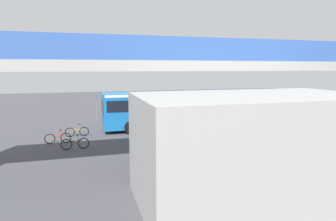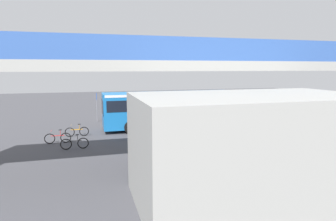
{
  "view_description": "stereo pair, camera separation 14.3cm",
  "coord_description": "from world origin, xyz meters",
  "px_view_note": "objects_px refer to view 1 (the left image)",
  "views": [
    {
      "loc": [
        7.04,
        24.67,
        5.22
      ],
      "look_at": [
        0.38,
        1.4,
        1.6
      ],
      "focal_mm": 30.61,
      "sensor_mm": 36.0,
      "label": 1
    },
    {
      "loc": [
        6.91,
        24.71,
        5.22
      ],
      "look_at": [
        0.38,
        1.4,
        1.6
      ],
      "focal_mm": 30.61,
      "sensor_mm": 36.0,
      "label": 2
    }
  ],
  "objects_px": {
    "parked_van": "(280,116)",
    "pedestrian": "(239,120)",
    "bicycle_orange": "(77,132)",
    "bicycle_black": "(75,144)",
    "city_bus": "(170,107)",
    "traffic_sign": "(96,103)",
    "bicycle_red": "(58,138)"
  },
  "relations": [
    {
      "from": "bicycle_black",
      "to": "bicycle_orange",
      "type": "relative_size",
      "value": 1.0
    },
    {
      "from": "city_bus",
      "to": "bicycle_orange",
      "type": "distance_m",
      "value": 7.99
    },
    {
      "from": "city_bus",
      "to": "pedestrian",
      "type": "distance_m",
      "value": 5.94
    },
    {
      "from": "city_bus",
      "to": "parked_van",
      "type": "height_order",
      "value": "city_bus"
    },
    {
      "from": "bicycle_red",
      "to": "city_bus",
      "type": "bearing_deg",
      "value": -162.75
    },
    {
      "from": "parked_van",
      "to": "pedestrian",
      "type": "distance_m",
      "value": 3.55
    },
    {
      "from": "traffic_sign",
      "to": "parked_van",
      "type": "bearing_deg",
      "value": 151.4
    },
    {
      "from": "bicycle_orange",
      "to": "traffic_sign",
      "type": "height_order",
      "value": "traffic_sign"
    },
    {
      "from": "parked_van",
      "to": "traffic_sign",
      "type": "bearing_deg",
      "value": -28.6
    },
    {
      "from": "city_bus",
      "to": "parked_van",
      "type": "distance_m",
      "value": 9.32
    },
    {
      "from": "bicycle_red",
      "to": "bicycle_black",
      "type": "distance_m",
      "value": 2.2
    },
    {
      "from": "bicycle_black",
      "to": "bicycle_orange",
      "type": "height_order",
      "value": "same"
    },
    {
      "from": "city_bus",
      "to": "bicycle_red",
      "type": "distance_m",
      "value": 9.54
    },
    {
      "from": "bicycle_red",
      "to": "traffic_sign",
      "type": "xyz_separation_m",
      "value": [
        -2.92,
        -7.52,
        1.52
      ]
    },
    {
      "from": "city_bus",
      "to": "pedestrian",
      "type": "height_order",
      "value": "city_bus"
    },
    {
      "from": "parked_van",
      "to": "traffic_sign",
      "type": "xyz_separation_m",
      "value": [
        14.75,
        -8.04,
        0.71
      ]
    },
    {
      "from": "bicycle_red",
      "to": "bicycle_black",
      "type": "height_order",
      "value": "same"
    },
    {
      "from": "city_bus",
      "to": "traffic_sign",
      "type": "height_order",
      "value": "city_bus"
    },
    {
      "from": "parked_van",
      "to": "bicycle_black",
      "type": "distance_m",
      "value": 16.56
    },
    {
      "from": "bicycle_black",
      "to": "bicycle_orange",
      "type": "xyz_separation_m",
      "value": [
        -0.03,
        -3.6,
        0.0
      ]
    },
    {
      "from": "parked_van",
      "to": "pedestrian",
      "type": "relative_size",
      "value": 2.68
    },
    {
      "from": "bicycle_black",
      "to": "pedestrian",
      "type": "distance_m",
      "value": 13.17
    },
    {
      "from": "bicycle_orange",
      "to": "pedestrian",
      "type": "xyz_separation_m",
      "value": [
        -12.98,
        1.63,
        0.51
      ]
    },
    {
      "from": "bicycle_orange",
      "to": "pedestrian",
      "type": "height_order",
      "value": "pedestrian"
    },
    {
      "from": "bicycle_red",
      "to": "bicycle_black",
      "type": "xyz_separation_m",
      "value": [
        -1.2,
        1.85,
        0.0
      ]
    },
    {
      "from": "traffic_sign",
      "to": "pedestrian",
      "type": "bearing_deg",
      "value": 146.72
    },
    {
      "from": "bicycle_red",
      "to": "traffic_sign",
      "type": "bearing_deg",
      "value": -111.25
    },
    {
      "from": "pedestrian",
      "to": "traffic_sign",
      "type": "xyz_separation_m",
      "value": [
        11.28,
        -7.4,
        1.0
      ]
    },
    {
      "from": "parked_van",
      "to": "bicycle_red",
      "type": "distance_m",
      "value": 17.7
    },
    {
      "from": "bicycle_orange",
      "to": "parked_van",
      "type": "bearing_deg",
      "value": 172.15
    },
    {
      "from": "bicycle_red",
      "to": "pedestrian",
      "type": "bearing_deg",
      "value": -179.52
    },
    {
      "from": "bicycle_orange",
      "to": "traffic_sign",
      "type": "distance_m",
      "value": 6.21
    }
  ]
}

